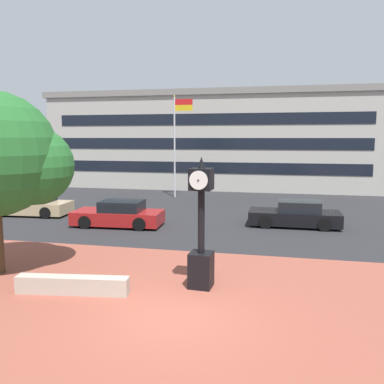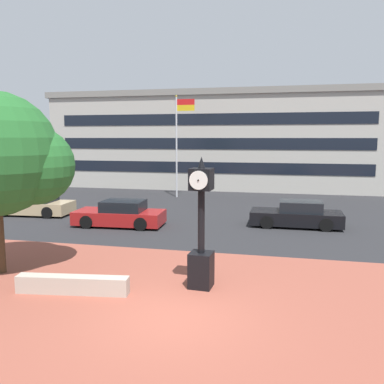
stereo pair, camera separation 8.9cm
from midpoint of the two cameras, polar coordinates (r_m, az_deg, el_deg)
The scene contains 10 objects.
ground_plane at distance 10.41m, azimuth -2.57°, elevation -17.12°, with size 200.00×200.00×0.00m, color #262628.
plaza_brick_paving at distance 11.14m, azimuth -1.42°, elevation -15.38°, with size 44.00×9.64×0.01m, color brown.
planter_wall at distance 12.13m, azimuth -16.34°, elevation -12.48°, with size 3.20×0.40×0.50m, color #ADA393.
street_clock at distance 11.73m, azimuth 1.53°, elevation -6.11°, with size 0.70×0.74×3.84m.
plaza_tree at distance 14.06m, azimuth -24.94°, elevation 4.56°, with size 4.22×3.92×5.82m.
car_street_near at distance 20.58m, azimuth 14.74°, elevation -3.17°, with size 4.41×1.89×1.28m.
car_street_far at distance 24.59m, azimuth -21.36°, elevation -1.69°, with size 4.47×2.14×1.28m.
car_street_distant at distance 20.35m, azimuth -9.97°, elevation -3.16°, with size 4.47×2.09×1.28m.
flagpole_primary at distance 29.40m, azimuth -1.87°, elevation 7.54°, with size 1.41×0.14×7.36m.
civic_building at distance 40.51m, azimuth 4.40°, elevation 7.38°, with size 28.75×16.19×8.25m.
Camera 2 is at (2.56, -9.10, 4.38)m, focal length 37.69 mm.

